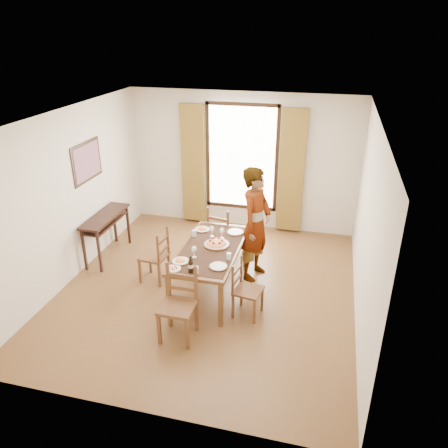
% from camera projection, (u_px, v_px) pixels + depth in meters
% --- Properties ---
extents(ground, '(5.00, 5.00, 0.00)m').
position_uv_depth(ground, '(208.00, 288.00, 6.94)').
color(ground, '#502F19').
rests_on(ground, ground).
extents(room_shell, '(4.60, 5.10, 2.74)m').
position_uv_depth(room_shell, '(209.00, 195.00, 6.40)').
color(room_shell, beige).
rests_on(room_shell, ground).
extents(console_table, '(0.38, 1.20, 0.80)m').
position_uv_depth(console_table, '(106.00, 221.00, 7.63)').
color(console_table, black).
rests_on(console_table, ground).
extents(dining_table, '(0.87, 1.79, 0.76)m').
position_uv_depth(dining_table, '(211.00, 251.00, 6.62)').
color(dining_table, brown).
rests_on(dining_table, ground).
extents(chair_west, '(0.44, 0.44, 0.91)m').
position_uv_depth(chair_west, '(156.00, 257.00, 7.00)').
color(chair_west, brown).
rests_on(chair_west, ground).
extents(chair_north, '(0.51, 0.51, 0.99)m').
position_uv_depth(chair_north, '(222.00, 234.00, 7.68)').
color(chair_north, brown).
rests_on(chair_north, ground).
extents(chair_south, '(0.45, 0.45, 1.01)m').
position_uv_depth(chair_south, '(178.00, 306.00, 5.71)').
color(chair_south, brown).
rests_on(chair_south, ground).
extents(chair_east, '(0.44, 0.44, 0.85)m').
position_uv_depth(chair_east, '(246.00, 291.00, 6.18)').
color(chair_east, brown).
rests_on(chair_east, ground).
extents(man, '(0.92, 0.81, 1.87)m').
position_uv_depth(man, '(256.00, 224.00, 6.92)').
color(man, gray).
rests_on(man, ground).
extents(plate_sw, '(0.27, 0.27, 0.05)m').
position_uv_depth(plate_sw, '(180.00, 260.00, 6.19)').
color(plate_sw, silver).
rests_on(plate_sw, dining_table).
extents(plate_se, '(0.27, 0.27, 0.05)m').
position_uv_depth(plate_se, '(218.00, 265.00, 6.06)').
color(plate_se, silver).
rests_on(plate_se, dining_table).
extents(plate_nw, '(0.27, 0.27, 0.05)m').
position_uv_depth(plate_nw, '(202.00, 228.00, 7.13)').
color(plate_nw, silver).
rests_on(plate_nw, dining_table).
extents(plate_ne, '(0.27, 0.27, 0.05)m').
position_uv_depth(plate_ne, '(235.00, 231.00, 7.04)').
color(plate_ne, silver).
rests_on(plate_ne, dining_table).
extents(pasta_platter, '(0.40, 0.40, 0.10)m').
position_uv_depth(pasta_platter, '(216.00, 242.00, 6.63)').
color(pasta_platter, red).
rests_on(pasta_platter, dining_table).
extents(caprese_plate, '(0.20, 0.20, 0.04)m').
position_uv_depth(caprese_plate, '(174.00, 268.00, 6.01)').
color(caprese_plate, silver).
rests_on(caprese_plate, dining_table).
extents(wine_glass_a, '(0.08, 0.08, 0.18)m').
position_uv_depth(wine_glass_a, '(194.00, 252.00, 6.28)').
color(wine_glass_a, white).
rests_on(wine_glass_a, dining_table).
extents(wine_glass_b, '(0.08, 0.08, 0.18)m').
position_uv_depth(wine_glass_b, '(222.00, 233.00, 6.83)').
color(wine_glass_b, white).
rests_on(wine_glass_b, dining_table).
extents(wine_glass_c, '(0.08, 0.08, 0.18)m').
position_uv_depth(wine_glass_c, '(212.00, 231.00, 6.89)').
color(wine_glass_c, white).
rests_on(wine_glass_c, dining_table).
extents(tumbler_a, '(0.07, 0.07, 0.10)m').
position_uv_depth(tumbler_a, '(229.00, 256.00, 6.24)').
color(tumbler_a, silver).
rests_on(tumbler_a, dining_table).
extents(tumbler_b, '(0.07, 0.07, 0.10)m').
position_uv_depth(tumbler_b, '(194.00, 233.00, 6.92)').
color(tumbler_b, silver).
rests_on(tumbler_b, dining_table).
extents(tumbler_c, '(0.07, 0.07, 0.10)m').
position_uv_depth(tumbler_c, '(196.00, 270.00, 5.90)').
color(tumbler_c, silver).
rests_on(tumbler_c, dining_table).
extents(wine_bottle, '(0.07, 0.07, 0.25)m').
position_uv_depth(wine_bottle, '(191.00, 264.00, 5.89)').
color(wine_bottle, black).
rests_on(wine_bottle, dining_table).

